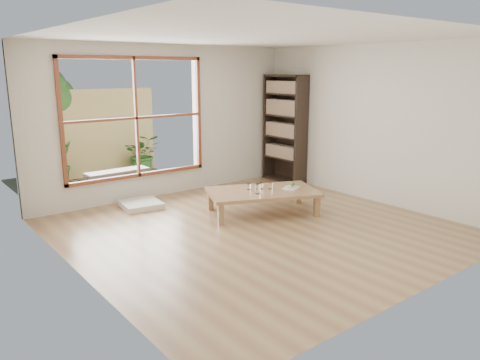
# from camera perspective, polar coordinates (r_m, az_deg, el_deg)

# --- Properties ---
(ground) EXTENTS (5.00, 5.00, 0.00)m
(ground) POSITION_cam_1_polar(r_m,az_deg,el_deg) (6.63, 2.03, -5.92)
(ground) COLOR #A18150
(ground) RESTS_ON ground
(low_table) EXTENTS (1.89, 1.51, 0.36)m
(low_table) POSITION_cam_1_polar(r_m,az_deg,el_deg) (7.25, 2.76, -1.61)
(low_table) COLOR #A57650
(low_table) RESTS_ON ground
(floor_cushion) EXTENTS (0.67, 0.67, 0.09)m
(floor_cushion) POSITION_cam_1_polar(r_m,az_deg,el_deg) (7.80, -11.98, -2.91)
(floor_cushion) COLOR white
(floor_cushion) RESTS_ON ground
(bookshelf) EXTENTS (0.33, 0.94, 2.09)m
(bookshelf) POSITION_cam_1_polar(r_m,az_deg,el_deg) (9.29, 5.49, 6.23)
(bookshelf) COLOR black
(bookshelf) RESTS_ON ground
(glass_tall) EXTENTS (0.08, 0.08, 0.15)m
(glass_tall) POSITION_cam_1_polar(r_m,az_deg,el_deg) (7.02, 2.16, -1.09)
(glass_tall) COLOR silver
(glass_tall) RESTS_ON low_table
(glass_mid) EXTENTS (0.07, 0.07, 0.09)m
(glass_mid) POSITION_cam_1_polar(r_m,az_deg,el_deg) (7.33, 3.74, -0.72)
(glass_mid) COLOR silver
(glass_mid) RESTS_ON low_table
(glass_short) EXTENTS (0.07, 0.07, 0.09)m
(glass_short) POSITION_cam_1_polar(r_m,az_deg,el_deg) (7.33, 2.53, -0.72)
(glass_short) COLOR silver
(glass_short) RESTS_ON low_table
(glass_small) EXTENTS (0.07, 0.07, 0.08)m
(glass_small) POSITION_cam_1_polar(r_m,az_deg,el_deg) (7.28, 1.05, -0.83)
(glass_small) COLOR silver
(glass_small) RESTS_ON low_table
(food_tray) EXTENTS (0.33, 0.29, 0.09)m
(food_tray) POSITION_cam_1_polar(r_m,az_deg,el_deg) (7.40, 6.27, -0.85)
(food_tray) COLOR white
(food_tray) RESTS_ON low_table
(deck) EXTENTS (2.80, 2.00, 0.05)m
(deck) POSITION_cam_1_polar(r_m,az_deg,el_deg) (9.29, -15.19, -0.75)
(deck) COLOR #352E27
(deck) RESTS_ON ground
(garden_bench) EXTENTS (1.16, 0.37, 0.36)m
(garden_bench) POSITION_cam_1_polar(r_m,az_deg,el_deg) (8.83, -14.71, 0.77)
(garden_bench) COLOR black
(garden_bench) RESTS_ON deck
(bamboo_fence) EXTENTS (2.80, 0.06, 1.80)m
(bamboo_fence) POSITION_cam_1_polar(r_m,az_deg,el_deg) (10.04, -17.77, 5.35)
(bamboo_fence) COLOR tan
(bamboo_fence) RESTS_ON ground
(shrub_right) EXTENTS (0.94, 0.89, 0.83)m
(shrub_right) POSITION_cam_1_polar(r_m,az_deg,el_deg) (10.15, -11.74, 3.16)
(shrub_right) COLOR #3A6B27
(shrub_right) RESTS_ON deck
(shrub_left) EXTENTS (0.59, 0.55, 0.86)m
(shrub_left) POSITION_cam_1_polar(r_m,az_deg,el_deg) (9.41, -20.92, 1.87)
(shrub_left) COLOR #3A6B27
(shrub_left) RESTS_ON deck
(garden_tree) EXTENTS (1.04, 0.85, 2.22)m
(garden_tree) POSITION_cam_1_polar(r_m,az_deg,el_deg) (10.05, -22.33, 9.17)
(garden_tree) COLOR #4C3D2D
(garden_tree) RESTS_ON ground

